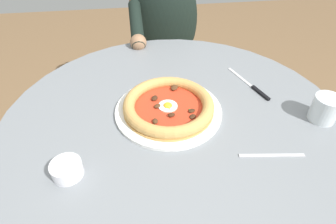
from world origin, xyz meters
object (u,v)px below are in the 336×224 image
at_px(water_glass, 324,110).
at_px(fork_utensil, 272,155).
at_px(pizza_on_plate, 168,107).
at_px(cafe_chair_diner, 163,41).
at_px(steak_knife, 254,88).
at_px(ramekin_capers, 67,169).
at_px(diner_person, 164,56).
at_px(dining_table, 174,148).

height_order(water_glass, fork_utensil, water_glass).
xyz_separation_m(pizza_on_plate, cafe_chair_diner, (0.09, 0.88, -0.22)).
relative_size(water_glass, steak_knife, 0.38).
bearing_deg(pizza_on_plate, cafe_chair_diner, 84.37).
bearing_deg(pizza_on_plate, water_glass, -11.78).
bearing_deg(ramekin_capers, pizza_on_plate, 36.07).
bearing_deg(cafe_chair_diner, fork_utensil, -81.85).
distance_m(pizza_on_plate, fork_utensil, 0.32).
bearing_deg(diner_person, cafe_chair_diner, 84.90).
bearing_deg(diner_person, steak_knife, -70.31).
relative_size(dining_table, cafe_chair_diner, 1.14).
bearing_deg(fork_utensil, diner_person, 100.21).
distance_m(steak_knife, cafe_chair_diner, 0.86).
bearing_deg(dining_table, water_glass, -8.03).
relative_size(water_glass, cafe_chair_diner, 0.09).
height_order(dining_table, pizza_on_plate, pizza_on_plate).
bearing_deg(pizza_on_plate, fork_utensil, -41.00).
distance_m(dining_table, ramekin_capers, 0.37).
bearing_deg(dining_table, cafe_chair_diner, 85.50).
bearing_deg(fork_utensil, cafe_chair_diner, 98.15).
height_order(water_glass, cafe_chair_diner, cafe_chair_diner).
height_order(pizza_on_plate, cafe_chair_diner, cafe_chair_diner).
distance_m(water_glass, ramekin_capers, 0.73).
bearing_deg(ramekin_capers, dining_table, 30.09).
bearing_deg(cafe_chair_diner, pizza_on_plate, -95.63).
xyz_separation_m(dining_table, pizza_on_plate, (-0.01, 0.03, 0.16)).
relative_size(fork_utensil, diner_person, 0.14).
xyz_separation_m(steak_knife, ramekin_capers, (-0.58, -0.28, 0.02)).
bearing_deg(diner_person, fork_utensil, -79.79).
distance_m(dining_table, fork_utensil, 0.32).
height_order(water_glass, ramekin_capers, water_glass).
relative_size(water_glass, ramekin_capers, 1.04).
bearing_deg(water_glass, pizza_on_plate, 168.22).
height_order(dining_table, cafe_chair_diner, cafe_chair_diner).
distance_m(diner_person, cafe_chair_diner, 0.15).
xyz_separation_m(dining_table, water_glass, (0.43, -0.06, 0.17)).
relative_size(dining_table, water_glass, 13.26).
relative_size(diner_person, cafe_chair_diner, 1.30).
xyz_separation_m(dining_table, ramekin_capers, (-0.29, -0.17, 0.16)).
xyz_separation_m(steak_knife, diner_person, (-0.23, 0.65, -0.23)).
distance_m(dining_table, water_glass, 0.47).
distance_m(dining_table, cafe_chair_diner, 0.92).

